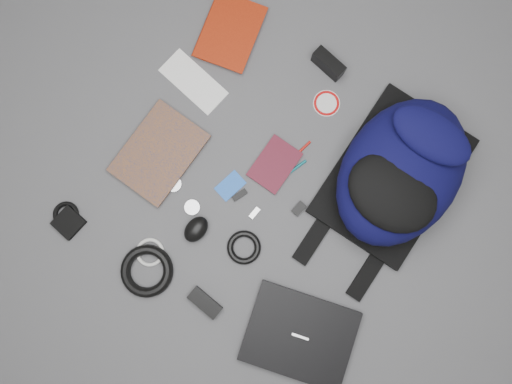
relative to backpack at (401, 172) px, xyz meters
The scene contains 24 objects.
ground 0.46m from the backpack, 139.59° to the right, with size 4.00×4.00×0.00m, color #4F4F51.
backpack is the anchor object (origin of this frame).
laptop 0.60m from the backpack, 87.44° to the right, with size 0.33×0.26×0.03m, color black.
textbook_red 0.82m from the backpack, behind, with size 0.18×0.25×0.03m, color maroon.
comic_book 0.87m from the backpack, 155.63° to the right, with size 0.21×0.29×0.02m, color #C56B0E.
envelope 0.74m from the backpack, behind, with size 0.23×0.10×0.00m, color white.
dvd_case 0.40m from the backpack, 152.22° to the right, with size 0.12×0.16×0.01m, color #430C18.
compact_camera 0.43m from the backpack, 152.74° to the left, with size 0.11×0.04×0.06m, color black.
sticker_disc 0.34m from the backpack, 164.12° to the left, with size 0.09×0.09×0.00m, color white.
pen_teal 0.36m from the backpack, 147.18° to the right, with size 0.01×0.01×0.16m, color #0C636C.
pen_red 0.35m from the backpack, 157.69° to the right, with size 0.01×0.01×0.15m, color red.
id_badge 0.54m from the backpack, 143.07° to the right, with size 0.06×0.09×0.00m, color blue.
usb_black 0.52m from the backpack, 139.38° to the right, with size 0.02×0.05×0.01m, color black.
usb_silver 0.48m from the backpack, 131.45° to the right, with size 0.02×0.04×0.01m, color #AEAEB0.
key_fob 0.34m from the backpack, 127.25° to the right, with size 0.03×0.05×0.01m, color black.
mouse 0.67m from the backpack, 131.15° to the right, with size 0.07×0.09×0.05m, color black.
headphone_left 0.73m from the backpack, 144.33° to the right, with size 0.05×0.05×0.01m, color #AEAEB0.
headphone_right 0.67m from the backpack, 137.51° to the right, with size 0.05×0.05×0.01m, color #B3B4B6.
cable_coil 0.55m from the backpack, 120.79° to the right, with size 0.11×0.11×0.02m, color black.
power_brick 0.74m from the backpack, 112.63° to the right, with size 0.11×0.05×0.03m, color black.
power_cord_coil 0.86m from the backpack, 125.30° to the right, with size 0.17×0.17×0.03m, color black.
pouch 1.07m from the backpack, 138.18° to the right, with size 0.08×0.08×0.02m, color black.
earbud_coil 1.08m from the backpack, 139.68° to the right, with size 0.09×0.09×0.02m, color black.
white_cable_coil 0.84m from the backpack, 128.96° to the right, with size 0.09×0.09×0.01m, color silver.
Camera 1 is at (0.08, -0.13, 1.63)m, focal length 35.00 mm.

